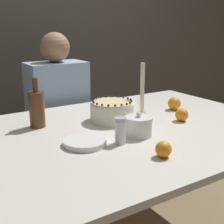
{
  "coord_description": "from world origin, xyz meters",
  "views": [
    {
      "loc": [
        -0.91,
        -1.22,
        1.24
      ],
      "look_at": [
        -0.03,
        0.14,
        0.78
      ],
      "focal_mm": 50.0,
      "sensor_mm": 36.0,
      "label": 1
    }
  ],
  "objects": [
    {
      "name": "dining_table",
      "position": [
        0.0,
        0.0,
        0.64
      ],
      "size": [
        1.6,
        1.16,
        0.73
      ],
      "color": "beige",
      "rests_on": "ground_plane"
    },
    {
      "name": "wall_behind",
      "position": [
        0.0,
        1.4,
        1.3
      ],
      "size": [
        8.0,
        0.05,
        2.6
      ],
      "color": "#4C4742",
      "rests_on": "ground_plane"
    },
    {
      "name": "sugar_bowl",
      "position": [
        -0.05,
        -0.12,
        0.78
      ],
      "size": [
        0.13,
        0.13,
        0.12
      ],
      "color": "white",
      "rests_on": "dining_table"
    },
    {
      "name": "person_man_blue_shirt",
      "position": [
        -0.08,
        0.78,
        0.52
      ],
      "size": [
        0.4,
        0.34,
        1.19
      ],
      "rotation": [
        0.0,
        0.0,
        3.14
      ],
      "color": "#595960",
      "rests_on": "ground_plane"
    },
    {
      "name": "orange_fruit_1",
      "position": [
        -0.12,
        -0.37,
        0.76
      ],
      "size": [
        0.07,
        0.07,
        0.07
      ],
      "color": "orange",
      "rests_on": "dining_table"
    },
    {
      "name": "sugar_shaker",
      "position": [
        -0.18,
        -0.16,
        0.79
      ],
      "size": [
        0.05,
        0.05,
        0.12
      ],
      "color": "white",
      "rests_on": "dining_table"
    },
    {
      "name": "orange_fruit_0",
      "position": [
        0.28,
        -0.06,
        0.77
      ],
      "size": [
        0.07,
        0.07,
        0.07
      ],
      "color": "orange",
      "rests_on": "dining_table"
    },
    {
      "name": "cake",
      "position": [
        -0.03,
        0.14,
        0.78
      ],
      "size": [
        0.24,
        0.24,
        0.12
      ],
      "color": "white",
      "rests_on": "dining_table"
    },
    {
      "name": "orange_fruit_2",
      "position": [
        0.41,
        0.13,
        0.77
      ],
      "size": [
        0.08,
        0.08,
        0.08
      ],
      "color": "orange",
      "rests_on": "dining_table"
    },
    {
      "name": "plate_stack",
      "position": [
        -0.32,
        -0.09,
        0.74
      ],
      "size": [
        0.19,
        0.19,
        0.02
      ],
      "color": "white",
      "rests_on": "dining_table"
    },
    {
      "name": "candle",
      "position": [
        0.17,
        0.14,
        0.85
      ],
      "size": [
        0.05,
        0.05,
        0.3
      ],
      "color": "tan",
      "rests_on": "dining_table"
    },
    {
      "name": "bottle",
      "position": [
        -0.41,
        0.26,
        0.83
      ],
      "size": [
        0.08,
        0.08,
        0.25
      ],
      "color": "brown",
      "rests_on": "dining_table"
    }
  ]
}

